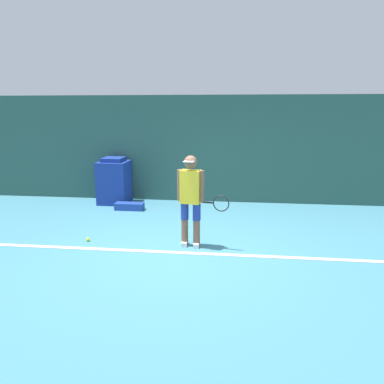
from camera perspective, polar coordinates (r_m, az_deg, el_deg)
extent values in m
plane|color=teal|center=(6.52, -1.73, -8.89)|extent=(24.00, 24.00, 0.00)
cube|color=#2D564C|center=(9.74, 1.41, 6.54)|extent=(24.00, 0.10, 2.73)
cube|color=white|center=(6.40, -1.90, -9.24)|extent=(21.60, 0.10, 0.01)
cylinder|color=brown|center=(6.68, -1.11, -6.14)|extent=(0.12, 0.12, 0.49)
cylinder|color=navy|center=(6.56, -1.13, -2.89)|extent=(0.14, 0.14, 0.30)
cube|color=white|center=(6.74, -1.11, -7.77)|extent=(0.10, 0.24, 0.08)
cylinder|color=brown|center=(6.61, 0.71, -6.31)|extent=(0.12, 0.12, 0.49)
cylinder|color=navy|center=(6.50, 0.72, -3.04)|extent=(0.14, 0.14, 0.30)
cube|color=white|center=(6.68, 0.71, -7.96)|extent=(0.10, 0.24, 0.08)
cube|color=yellow|center=(6.43, -0.21, 0.80)|extent=(0.37, 0.26, 0.58)
sphere|color=brown|center=(6.35, -0.21, 4.60)|extent=(0.22, 0.22, 0.22)
cube|color=white|center=(6.26, -0.49, 4.66)|extent=(0.20, 0.15, 0.02)
cylinder|color=brown|center=(6.48, -1.88, 1.05)|extent=(0.09, 0.09, 0.55)
cylinder|color=brown|center=(6.37, 1.48, 0.85)|extent=(0.09, 0.09, 0.55)
cylinder|color=black|center=(6.40, 2.38, -1.60)|extent=(0.21, 0.07, 0.03)
torus|color=black|center=(6.35, 4.46, -1.74)|extent=(0.28, 0.07, 0.29)
sphere|color=#D1E533|center=(7.20, -15.57, -6.97)|extent=(0.07, 0.07, 0.07)
cube|color=navy|center=(9.84, -11.74, 1.47)|extent=(0.73, 0.78, 1.08)
cube|color=navy|center=(9.75, -11.89, 4.87)|extent=(0.51, 0.55, 0.10)
cube|color=#1E3D99|center=(9.17, -9.50, -2.16)|extent=(0.69, 0.27, 0.17)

